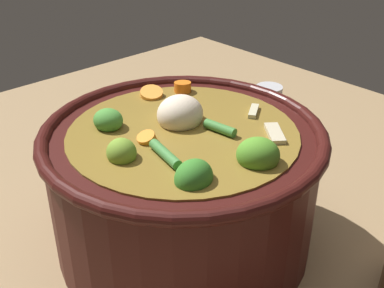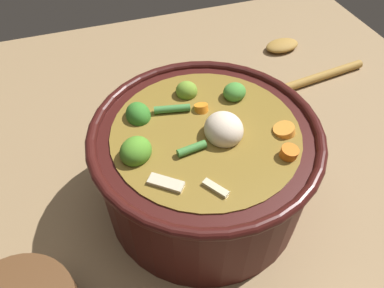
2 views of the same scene
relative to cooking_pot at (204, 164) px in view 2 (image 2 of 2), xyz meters
name	(u,v)px [view 2 (image 2 of 2)]	position (x,y,z in m)	size (l,w,h in m)	color
ground_plane	(203,196)	(0.00, 0.00, -0.08)	(1.10, 1.10, 0.00)	#8C704C
cooking_pot	(204,164)	(0.00, 0.00, 0.00)	(0.29, 0.29, 0.17)	#38110F
wooden_spoon	(298,60)	(-0.26, 0.31, -0.07)	(0.18, 0.22, 0.02)	olive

